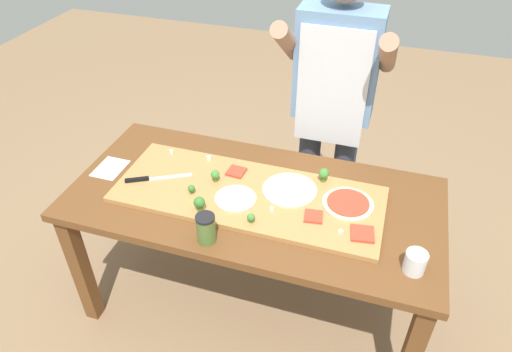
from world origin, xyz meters
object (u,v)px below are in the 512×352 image
at_px(pizza_whole_white_garlic, 290,190).
at_px(cheese_crumble_c, 341,232).
at_px(broccoli_floret_front_left, 191,189).
at_px(cheese_crumble_b, 171,151).
at_px(broccoli_floret_back_mid, 215,175).
at_px(broccoli_floret_center_right, 324,174).
at_px(flour_cup, 415,263).
at_px(cook_center, 333,97).
at_px(broccoli_floret_center_left, 199,203).
at_px(pizza_whole_cheese_artichoke, 236,198).
at_px(cheese_crumble_d, 208,158).
at_px(pizza_whole_tomato_red, 348,203).
at_px(pizza_slice_far_left, 362,234).
at_px(chefs_knife, 149,179).
at_px(recipe_note, 110,168).
at_px(broccoli_floret_front_mid, 251,218).
at_px(prep_table, 254,211).
at_px(cheese_crumble_a, 272,209).
at_px(pizza_slice_near_right, 313,216).
at_px(pizza_slice_center, 236,172).
at_px(sauce_jar, 206,228).

relative_size(pizza_whole_white_garlic, cheese_crumble_c, 15.10).
relative_size(broccoli_floret_front_left, cheese_crumble_b, 2.72).
xyz_separation_m(broccoli_floret_back_mid, broccoli_floret_center_right, (0.48, 0.15, 0.01)).
distance_m(flour_cup, cook_center, 0.98).
bearing_deg(broccoli_floret_back_mid, broccoli_floret_center_left, -86.88).
distance_m(pizza_whole_cheese_artichoke, broccoli_floret_front_left, 0.21).
distance_m(broccoli_floret_back_mid, cheese_crumble_d, 0.18).
bearing_deg(pizza_whole_tomato_red, broccoli_floret_back_mid, -177.94).
relative_size(pizza_whole_tomato_red, cheese_crumble_d, 11.49).
distance_m(broccoli_floret_front_left, broccoli_floret_center_right, 0.61).
bearing_deg(cheese_crumble_d, pizza_slice_far_left, -20.53).
bearing_deg(chefs_knife, pizza_whole_tomato_red, 6.47).
bearing_deg(recipe_note, cheese_crumble_c, -6.46).
xyz_separation_m(broccoli_floret_back_mid, cheese_crumble_c, (0.62, -0.17, -0.03)).
bearing_deg(recipe_note, broccoli_floret_front_left, -9.40).
bearing_deg(broccoli_floret_back_mid, recipe_note, -176.36).
bearing_deg(broccoli_floret_front_mid, pizza_whole_white_garlic, 67.61).
height_order(prep_table, cheese_crumble_c, cheese_crumble_c).
height_order(prep_table, pizza_whole_cheese_artichoke, pizza_whole_cheese_artichoke).
height_order(broccoli_floret_back_mid, cheese_crumble_a, broccoli_floret_back_mid).
relative_size(chefs_knife, broccoli_floret_back_mid, 4.61).
bearing_deg(cook_center, broccoli_floret_center_left, -118.35).
relative_size(prep_table, pizza_whole_white_garlic, 6.77).
relative_size(pizza_whole_white_garlic, cook_center, 0.15).
xyz_separation_m(pizza_whole_cheese_artichoke, broccoli_floret_center_left, (-0.12, -0.12, 0.04)).
distance_m(pizza_whole_white_garlic, pizza_whole_cheese_artichoke, 0.25).
bearing_deg(broccoli_floret_back_mid, cook_center, 52.75).
relative_size(broccoli_floret_back_mid, cheese_crumble_a, 3.87).
relative_size(pizza_slice_near_right, pizza_slice_center, 0.95).
xyz_separation_m(broccoli_floret_back_mid, cheese_crumble_d, (-0.10, 0.15, -0.03)).
bearing_deg(broccoli_floret_front_mid, sauce_jar, -137.85).
bearing_deg(broccoli_floret_center_right, recipe_note, -169.58).
bearing_deg(broccoli_floret_front_left, broccoli_floret_back_mid, 58.14).
xyz_separation_m(prep_table, cheese_crumble_b, (-0.50, 0.17, 0.13)).
bearing_deg(cheese_crumble_a, sauce_jar, -132.26).
height_order(broccoli_floret_back_mid, broccoli_floret_front_mid, broccoli_floret_back_mid).
xyz_separation_m(cheese_crumble_d, flour_cup, (1.01, -0.41, 0.01)).
bearing_deg(cheese_crumble_b, pizza_whole_tomato_red, -7.99).
xyz_separation_m(pizza_whole_cheese_artichoke, pizza_whole_tomato_red, (0.48, 0.12, 0.00)).
bearing_deg(cheese_crumble_a, pizza_whole_white_garlic, 75.14).
relative_size(pizza_slice_center, pizza_slice_far_left, 0.87).
relative_size(pizza_slice_center, broccoli_floret_center_right, 1.16).
distance_m(pizza_whole_white_garlic, pizza_slice_near_right, 0.20).
height_order(pizza_slice_center, pizza_slice_far_left, same).
bearing_deg(pizza_whole_white_garlic, pizza_slice_near_right, -45.34).
height_order(pizza_whole_white_garlic, broccoli_floret_front_mid, broccoli_floret_front_mid).
height_order(chefs_knife, broccoli_floret_center_left, broccoli_floret_center_left).
relative_size(pizza_whole_white_garlic, broccoli_floret_center_left, 3.47).
distance_m(pizza_whole_cheese_artichoke, cheese_crumble_c, 0.49).
xyz_separation_m(prep_table, pizza_slice_far_left, (0.51, -0.13, 0.12)).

